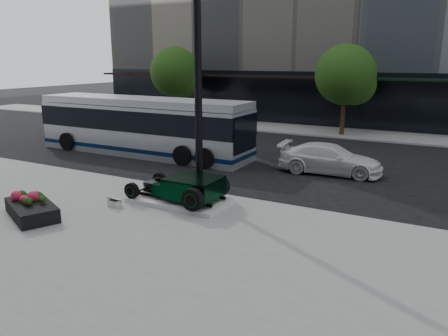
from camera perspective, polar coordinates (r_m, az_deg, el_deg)
The scene contains 11 objects.
ground at distance 17.79m, azimuth 1.85°, elevation -1.88°, with size 120.00×120.00×0.00m, color black.
sidewalk_near at distance 10.23m, azimuth -26.71°, elevation -15.69°, with size 70.00×17.00×0.12m, color gray.
sidewalk_far at distance 30.67m, azimuth 13.71°, elevation 4.61°, with size 70.00×4.00×0.12m, color gray.
street_trees at distance 29.13m, azimuth 15.87°, elevation 11.34°, with size 29.80×3.80×5.70m.
display_plinth at distance 15.01m, azimuth -5.71°, elevation -4.22°, with size 3.40×1.80×0.15m, color silver.
hot_rod at distance 14.68m, azimuth -4.68°, elevation -2.56°, with size 3.22×2.00×0.81m.
info_plaque at distance 14.98m, azimuth -14.11°, elevation -4.42°, with size 0.42×0.33×0.31m.
lamppost at distance 14.87m, azimuth -3.40°, elevation 10.70°, with size 0.46×0.46×8.43m.
flower_planter at distance 14.81m, azimuth -23.83°, elevation -4.87°, with size 2.48×1.94×0.72m.
transit_bus at distance 23.40m, azimuth -10.64°, elevation 5.47°, with size 12.12×2.88×2.92m.
white_sedan at distance 19.60m, azimuth 13.67°, elevation 1.16°, with size 1.81×4.44×1.29m, color white.
Camera 1 is at (7.64, -15.31, 4.88)m, focal length 35.00 mm.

